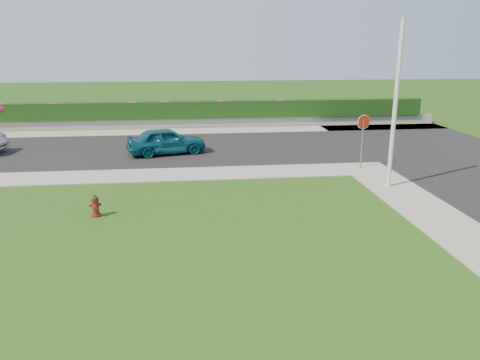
{
  "coord_description": "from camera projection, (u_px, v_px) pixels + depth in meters",
  "views": [
    {
      "loc": [
        -0.71,
        -9.98,
        5.27
      ],
      "look_at": [
        0.97,
        4.88,
        0.9
      ],
      "focal_mm": 35.0,
      "sensor_mm": 36.0,
      "label": 1
    }
  ],
  "objects": [
    {
      "name": "ground",
      "position": [
        222.0,
        275.0,
        11.07
      ],
      "size": [
        120.0,
        120.0,
        0.0
      ],
      "primitive_type": "plane",
      "color": "black",
      "rests_on": "ground"
    },
    {
      "name": "flower_clump_e",
      "position": [
        222.0,
        104.0,
        30.37
      ],
      "size": [
        1.01,
        0.65,
        0.51
      ],
      "primitive_type": "ellipsoid",
      "color": "#AE1D60",
      "rests_on": "hedge"
    },
    {
      "name": "flower_clump_d",
      "position": [
        166.0,
        105.0,
        29.99
      ],
      "size": [
        1.1,
        0.71,
        0.55
      ],
      "primitive_type": "ellipsoid",
      "color": "#AE1D60",
      "rests_on": "hedge"
    },
    {
      "name": "sidewalk_beyond",
      "position": [
        183.0,
        131.0,
        29.08
      ],
      "size": [
        34.0,
        2.0,
        0.04
      ],
      "primitive_type": "cube",
      "color": "gray",
      "rests_on": "ground"
    },
    {
      "name": "retaining_wall",
      "position": [
        183.0,
        123.0,
        30.43
      ],
      "size": [
        34.0,
        0.4,
        0.6
      ],
      "primitive_type": "cube",
      "color": "gray",
      "rests_on": "ground"
    },
    {
      "name": "sidewalk_far",
      "position": [
        58.0,
        178.0,
        19.0
      ],
      "size": [
        24.0,
        2.0,
        0.04
      ],
      "primitive_type": "cube",
      "color": "gray",
      "rests_on": "ground"
    },
    {
      "name": "stop_sign",
      "position": [
        363.0,
        129.0,
        19.97
      ],
      "size": [
        0.63,
        0.19,
        2.39
      ],
      "rotation": [
        0.0,
        0.0,
        -0.13
      ],
      "color": "slate",
      "rests_on": "ground"
    },
    {
      "name": "utility_pole",
      "position": [
        395.0,
        106.0,
        16.98
      ],
      "size": [
        0.16,
        0.16,
        6.15
      ],
      "primitive_type": "cylinder",
      "color": "silver",
      "rests_on": "ground"
    },
    {
      "name": "sedan_teal",
      "position": [
        166.0,
        141.0,
        22.91
      ],
      "size": [
        4.07,
        2.42,
        1.3
      ],
      "primitive_type": "imported",
      "rotation": [
        0.0,
        0.0,
        1.82
      ],
      "color": "#0C4A5F",
      "rests_on": "street_far"
    },
    {
      "name": "fire_hydrant",
      "position": [
        95.0,
        206.0,
        14.76
      ],
      "size": [
        0.37,
        0.35,
        0.72
      ],
      "rotation": [
        0.0,
        0.0,
        0.17
      ],
      "color": "#56160D",
      "rests_on": "ground"
    },
    {
      "name": "curb_corner",
      "position": [
        366.0,
        169.0,
        20.41
      ],
      "size": [
        2.0,
        2.0,
        0.04
      ],
      "primitive_type": "cube",
      "color": "gray",
      "rests_on": "ground"
    },
    {
      "name": "flower_clump_c",
      "position": [
        132.0,
        105.0,
        29.76
      ],
      "size": [
        1.08,
        0.69,
        0.54
      ],
      "primitive_type": "ellipsoid",
      "color": "#AE1D60",
      "rests_on": "hedge"
    },
    {
      "name": "flower_clump_f",
      "position": [
        281.0,
        103.0,
        30.8
      ],
      "size": [
        1.09,
        0.7,
        0.55
      ],
      "primitive_type": "ellipsoid",
      "color": "#AE1D60",
      "rests_on": "hedge"
    },
    {
      "name": "street_far",
      "position": [
        104.0,
        150.0,
        23.88
      ],
      "size": [
        26.0,
        8.0,
        0.04
      ],
      "primitive_type": "cube",
      "color": "black",
      "rests_on": "ground"
    },
    {
      "name": "hedge",
      "position": [
        183.0,
        110.0,
        30.29
      ],
      "size": [
        32.0,
        0.9,
        1.1
      ],
      "primitive_type": "cube",
      "color": "black",
      "rests_on": "retaining_wall"
    },
    {
      "name": "flower_clump_b",
      "position": [
        53.0,
        106.0,
        29.23
      ],
      "size": [
        1.03,
        0.66,
        0.51
      ],
      "primitive_type": "ellipsoid",
      "color": "#AE1D60",
      "rests_on": "hedge"
    },
    {
      "name": "flower_clump_a",
      "position": [
        0.0,
        108.0,
        28.9
      ],
      "size": [
        1.33,
        0.86,
        0.67
      ],
      "primitive_type": "ellipsoid",
      "color": "#AE1D60",
      "rests_on": "hedge"
    }
  ]
}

